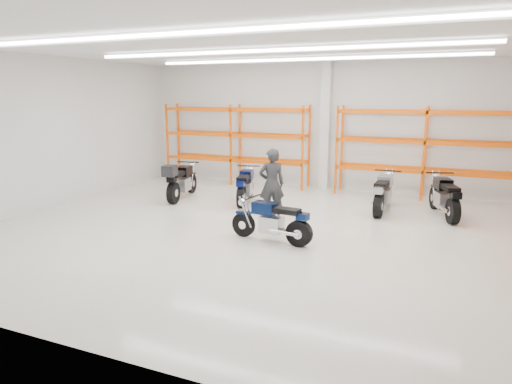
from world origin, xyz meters
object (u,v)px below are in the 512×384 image
at_px(motorcycle_back_c, 383,194).
at_px(standing_man, 272,184).
at_px(motorcycle_back_d, 445,198).
at_px(structural_column, 325,126).
at_px(motorcycle_back_a, 180,181).
at_px(motorcycle_main, 274,222).
at_px(motorcycle_back_b, 245,187).

bearing_deg(motorcycle_back_c, standing_man, -143.90).
bearing_deg(motorcycle_back_d, structural_column, 148.15).
bearing_deg(motorcycle_back_a, motorcycle_main, -33.70).
distance_m(motorcycle_back_c, standing_man, 3.38).
height_order(motorcycle_back_b, standing_man, standing_man).
distance_m(motorcycle_main, standing_man, 2.10).
distance_m(motorcycle_back_b, motorcycle_back_c, 4.20).
bearing_deg(motorcycle_back_d, motorcycle_back_c, -176.68).
distance_m(motorcycle_back_c, structural_column, 4.01).
height_order(motorcycle_back_d, structural_column, structural_column).
bearing_deg(structural_column, standing_man, -93.00).
distance_m(motorcycle_back_d, structural_column, 5.15).
bearing_deg(motorcycle_back_a, structural_column, 43.06).
height_order(motorcycle_main, structural_column, structural_column).
height_order(motorcycle_back_c, standing_man, standing_man).
relative_size(motorcycle_main, motorcycle_back_b, 0.94).
relative_size(motorcycle_back_a, motorcycle_back_b, 1.10).
relative_size(motorcycle_back_b, motorcycle_back_c, 0.95).
xyz_separation_m(motorcycle_back_b, motorcycle_back_d, (5.84, 0.59, 0.03)).
bearing_deg(structural_column, motorcycle_main, -85.14).
distance_m(motorcycle_back_a, motorcycle_back_b, 2.17).
distance_m(motorcycle_back_d, standing_man, 4.85).
xyz_separation_m(motorcycle_back_b, motorcycle_back_c, (4.17, 0.49, 0.02)).
height_order(motorcycle_main, motorcycle_back_a, motorcycle_back_a).
height_order(motorcycle_main, standing_man, standing_man).
bearing_deg(structural_column, motorcycle_back_b, -118.53).
xyz_separation_m(motorcycle_back_b, structural_column, (1.71, 3.15, 1.74)).
height_order(motorcycle_back_a, structural_column, structural_column).
bearing_deg(motorcycle_back_c, motorcycle_back_b, -173.28).
bearing_deg(structural_column, motorcycle_back_d, -31.85).
bearing_deg(standing_man, motorcycle_back_b, -79.32).
bearing_deg(motorcycle_back_a, motorcycle_back_b, 11.56).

